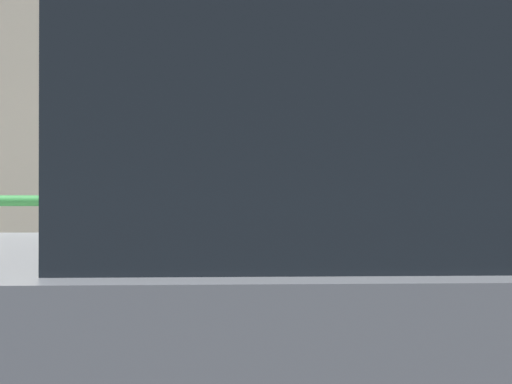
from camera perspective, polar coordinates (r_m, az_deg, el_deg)
The scene contains 4 objects.
parking_meter at distance 3.59m, azimuth -2.78°, elevation -1.19°, with size 0.17×0.18×1.38m.
pedestrian_at_meter at distance 3.60m, azimuth 4.63°, elevation -2.13°, with size 0.61×0.58×1.65m.
background_railing at distance 6.02m, azimuth -2.95°, elevation -3.04°, with size 24.06×0.06×1.08m.
backdrop_wall at distance 8.49m, azimuth -3.69°, elevation 2.25°, with size 32.00×0.50×3.24m, color #ADA38E.
Camera 1 is at (-0.27, -3.33, 1.19)m, focal length 75.17 mm.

